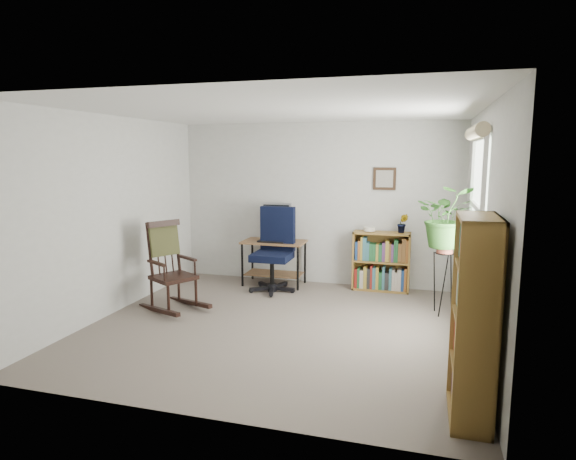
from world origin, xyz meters
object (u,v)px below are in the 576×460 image
(rocking_chair, at_px, (173,265))
(tall_bookshelf, at_px, (474,319))
(desk, at_px, (274,263))
(low_bookshelf, at_px, (381,261))
(office_chair, at_px, (272,250))

(rocking_chair, xyz_separation_m, tall_bookshelf, (3.37, -1.67, 0.19))
(desk, bearing_deg, low_bookshelf, 4.37)
(desk, relative_size, tall_bookshelf, 0.61)
(rocking_chair, distance_m, tall_bookshelf, 3.76)
(office_chair, xyz_separation_m, rocking_chair, (-0.94, -1.11, -0.04))
(desk, height_order, tall_bookshelf, tall_bookshelf)
(office_chair, bearing_deg, tall_bookshelf, -45.91)
(office_chair, xyz_separation_m, low_bookshelf, (1.49, 0.48, -0.18))
(tall_bookshelf, bearing_deg, office_chair, 131.16)
(desk, relative_size, office_chair, 0.76)
(office_chair, bearing_deg, low_bookshelf, 20.76)
(desk, bearing_deg, office_chair, -76.87)
(desk, bearing_deg, tall_bookshelf, -51.31)
(rocking_chair, bearing_deg, low_bookshelf, -26.69)
(rocking_chair, bearing_deg, desk, -0.19)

